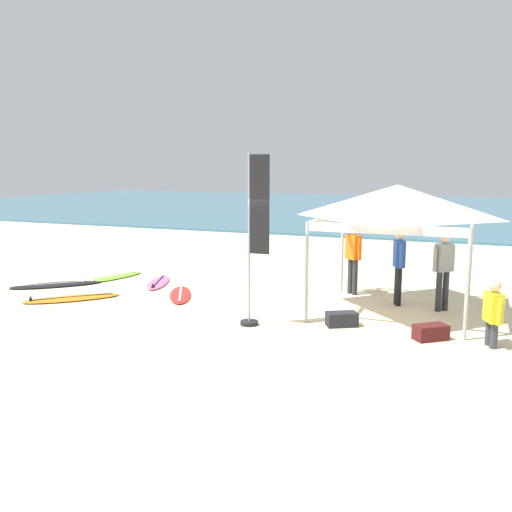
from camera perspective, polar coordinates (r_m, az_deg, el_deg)
ground_plane at (r=11.96m, az=0.87°, el=-5.75°), size 80.00×80.00×0.00m
sea at (r=41.87m, az=16.56°, el=4.74°), size 80.00×36.00×0.10m
canopy_tent at (r=11.85m, az=14.60°, el=5.53°), size 3.12×3.12×2.75m
surfboard_orange at (r=13.63m, az=-18.83°, el=-4.22°), size 1.99×1.98×0.19m
surfboard_pink at (r=14.87m, az=-10.23°, el=-2.76°), size 1.12×1.87×0.19m
surfboard_lime at (r=15.83m, az=-15.08°, el=-2.20°), size 1.15×2.19×0.19m
surfboard_red at (r=13.41m, az=-7.96°, el=-4.02°), size 1.35×1.89×0.19m
surfboard_black at (r=15.33m, az=-20.24°, el=-2.83°), size 2.12×2.05×0.19m
person_orange at (r=13.50m, az=10.19°, el=0.13°), size 0.45×0.40×1.71m
person_blue at (r=12.67m, az=14.79°, el=-0.63°), size 0.32×0.53×1.71m
person_grey at (r=12.41m, az=19.12°, el=-1.04°), size 0.43×0.41×1.71m
person_yellow at (r=10.30m, az=23.67°, el=-5.25°), size 0.34×0.51×1.20m
banner_flag at (r=10.52m, az=-0.16°, el=0.93°), size 0.60×0.36×3.40m
gear_bag_near_tent at (r=10.92m, az=9.00°, el=-6.58°), size 0.68×0.58×0.28m
gear_bag_by_pole at (r=10.45m, az=17.89°, el=-7.64°), size 0.67×0.63×0.28m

